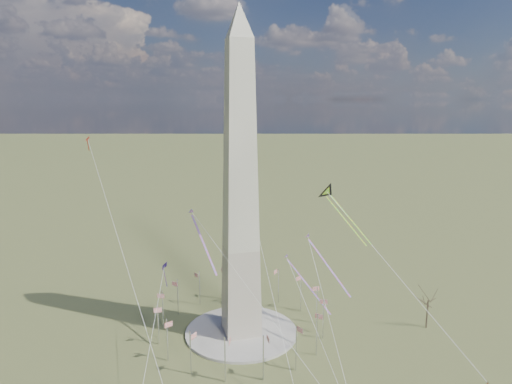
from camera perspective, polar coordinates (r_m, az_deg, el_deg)
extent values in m
plane|color=#4A5229|center=(153.94, -1.85, -17.20)|extent=(2000.00, 2000.00, 0.00)
cylinder|color=#AAA59B|center=(153.75, -1.85, -17.07)|extent=(36.00, 36.00, 0.80)
pyramid|color=silver|center=(136.81, -2.12, 20.70)|extent=(9.90, 9.90, 10.00)
cylinder|color=silver|center=(158.18, 7.63, -13.83)|extent=(0.36, 0.36, 13.00)
cube|color=red|center=(157.09, 7.49, -11.89)|extent=(2.40, 0.08, 1.50)
cylinder|color=silver|center=(165.89, 5.64, -12.53)|extent=(0.36, 0.36, 13.00)
cube|color=red|center=(164.69, 5.36, -10.71)|extent=(2.25, 0.99, 1.50)
cylinder|color=silver|center=(171.47, 2.83, -11.66)|extent=(0.36, 0.36, 13.00)
cube|color=red|center=(170.01, 2.46, -9.94)|extent=(1.75, 1.75, 1.50)
cylinder|color=silver|center=(174.29, -0.44, -11.25)|extent=(0.36, 0.36, 13.00)
cube|color=red|center=(172.49, -0.87, -9.61)|extent=(0.99, 2.25, 1.50)
cylinder|color=silver|center=(174.07, -3.84, -11.31)|extent=(0.36, 0.36, 13.00)
cube|color=red|center=(171.86, -4.29, -9.72)|extent=(0.08, 2.40, 1.50)
cylinder|color=silver|center=(170.82, -7.05, -11.83)|extent=(0.36, 0.36, 13.00)
cube|color=red|center=(168.20, -7.49, -10.27)|extent=(0.99, 2.25, 1.50)
cylinder|color=silver|center=(164.89, -9.75, -12.81)|extent=(0.36, 0.36, 13.00)
cube|color=red|center=(161.88, -10.12, -11.25)|extent=(1.75, 1.75, 1.50)
cylinder|color=silver|center=(156.93, -11.57, -14.19)|extent=(0.36, 0.36, 13.00)
cube|color=red|center=(153.61, -11.81, -12.61)|extent=(2.25, 0.99, 1.50)
cylinder|color=silver|center=(147.95, -12.12, -15.88)|extent=(0.36, 0.36, 13.00)
cube|color=red|center=(144.44, -12.18, -14.24)|extent=(2.40, 0.08, 1.50)
cylinder|color=silver|center=(139.24, -11.04, -17.68)|extent=(0.36, 0.36, 13.00)
cube|color=red|center=(135.71, -10.87, -15.96)|extent=(2.25, 0.99, 1.50)
cylinder|color=silver|center=(132.31, -8.19, -19.25)|extent=(0.36, 0.36, 13.00)
cube|color=red|center=(128.98, -7.78, -17.40)|extent=(1.75, 1.75, 1.50)
cylinder|color=silver|center=(128.57, -3.89, -20.15)|extent=(0.36, 0.36, 13.00)
cube|color=red|center=(125.65, -3.31, -18.14)|extent=(0.99, 2.25, 1.50)
cylinder|color=silver|center=(128.87, 0.92, -20.04)|extent=(0.36, 0.36, 13.00)
cube|color=red|center=(126.50, 1.52, -17.91)|extent=(0.08, 2.40, 1.50)
cylinder|color=silver|center=(133.15, 5.03, -18.96)|extent=(0.36, 0.36, 13.00)
cube|color=red|center=(131.33, 5.51, -16.78)|extent=(0.99, 2.25, 1.50)
cylinder|color=silver|center=(140.43, 7.61, -17.29)|extent=(0.36, 0.36, 13.00)
cube|color=red|center=(139.04, 7.88, -15.15)|extent=(1.75, 1.75, 1.50)
cylinder|color=silver|center=(149.27, 8.41, -15.48)|extent=(0.36, 0.36, 13.00)
cube|color=red|center=(148.13, 8.46, -13.42)|extent=(2.25, 0.99, 1.50)
cylinder|color=#4E3D2F|center=(164.66, 20.60, -14.09)|extent=(0.47, 0.47, 9.65)
cube|color=yellow|center=(147.06, 11.73, -3.34)|extent=(6.89, 16.39, 12.25)
cube|color=yellow|center=(145.44, 11.14, -3.48)|extent=(6.89, 16.39, 12.25)
cube|color=navy|center=(148.93, -11.36, -9.03)|extent=(1.69, 2.74, 2.25)
cube|color=#FF2843|center=(150.25, -11.31, -10.36)|extent=(1.42, 2.71, 7.76)
cube|color=#FF2843|center=(140.57, 9.07, -9.23)|extent=(6.46, 18.71, 12.18)
cube|color=#FF2843|center=(137.37, -6.57, -6.41)|extent=(4.70, 20.24, 12.87)
cube|color=#FF2843|center=(154.59, 6.53, -11.57)|extent=(8.90, 18.72, 12.70)
cube|color=red|center=(172.64, -20.31, 6.26)|extent=(1.57, 1.98, 1.89)
cube|color=red|center=(172.82, -20.26, 5.57)|extent=(0.53, 1.64, 4.34)
cube|color=white|center=(185.08, -3.65, 11.20)|extent=(1.84, 1.61, 1.74)
cube|color=white|center=(185.09, -3.64, 10.61)|extent=(0.36, 1.51, 3.99)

